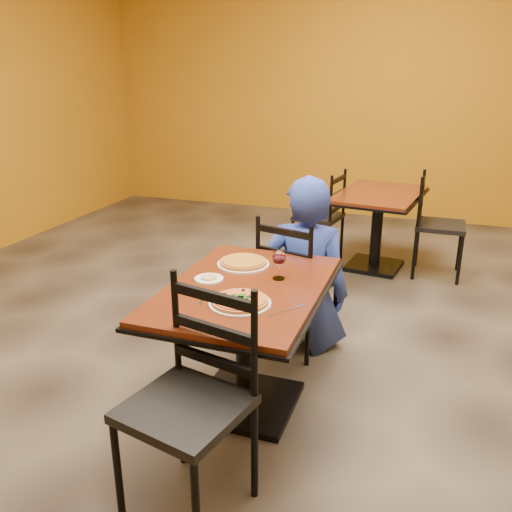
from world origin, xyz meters
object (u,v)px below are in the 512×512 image
at_px(chair_main_far, 298,282).
at_px(plate_far, 243,264).
at_px(table_main, 246,318).
at_px(chair_second_right, 440,226).
at_px(wine_glass, 279,263).
at_px(table_second, 378,213).
at_px(chair_second_left, 318,217).
at_px(pizza_main, 240,300).
at_px(chair_main_near, 185,409).
at_px(plate_main, 240,303).
at_px(diner, 306,263).
at_px(side_plate, 209,279).
at_px(pizza_far, 243,262).

bearing_deg(chair_main_far, plate_far, 82.10).
xyz_separation_m(table_main, chair_second_right, (0.98, 2.53, -0.08)).
bearing_deg(wine_glass, table_second, 83.52).
distance_m(chair_main_far, chair_second_right, 1.97).
bearing_deg(chair_second_left, pizza_main, 13.19).
height_order(chair_second_left, wine_glass, wine_glass).
xyz_separation_m(chair_main_far, chair_second_right, (0.89, 1.75, 0.00)).
distance_m(table_main, chair_main_near, 0.80).
relative_size(chair_main_far, wine_glass, 5.31).
height_order(plate_main, pizza_main, pizza_main).
bearing_deg(chair_second_right, plate_main, 161.77).
height_order(table_second, pizza_main, pizza_main).
height_order(diner, pizza_main, diner).
bearing_deg(side_plate, chair_second_right, 64.51).
bearing_deg(side_plate, chair_second_left, 88.74).
height_order(table_main, pizza_main, pizza_main).
distance_m(chair_second_right, pizza_main, 2.93).
distance_m(table_second, diner, 1.72).
bearing_deg(chair_main_near, pizza_main, 99.83).
bearing_deg(plate_far, pizza_far, -63.43).
height_order(table_second, chair_second_right, chair_second_right).
xyz_separation_m(chair_second_right, plate_far, (-1.10, -2.24, 0.28)).
height_order(pizza_main, pizza_far, same).
height_order(diner, plate_far, diner).
distance_m(table_second, chair_main_near, 3.36).
height_order(chair_main_near, side_plate, chair_main_near).
distance_m(diner, pizza_far, 0.63).
relative_size(diner, plate_main, 3.89).
height_order(chair_second_right, diner, diner).
bearing_deg(diner, pizza_main, 82.25).
relative_size(chair_main_near, pizza_main, 3.60).
relative_size(chair_second_right, diner, 0.79).
relative_size(pizza_main, plate_far, 0.92).
bearing_deg(side_plate, diner, 67.25).
relative_size(chair_main_near, chair_second_right, 1.07).
distance_m(chair_main_near, chair_second_left, 3.34).
distance_m(table_main, chair_second_left, 2.54).
bearing_deg(plate_main, pizza_far, 108.68).
distance_m(table_main, diner, 0.85).
distance_m(chair_second_left, plate_main, 2.79).
distance_m(chair_main_near, chair_main_far, 1.59).
bearing_deg(chair_second_right, table_main, 159.10).
xyz_separation_m(chair_main_near, diner, (0.10, 1.64, 0.09)).
bearing_deg(chair_second_right, chair_main_near, 164.24).
relative_size(table_second, chair_second_left, 1.27).
bearing_deg(plate_main, plate_far, 108.68).
relative_size(diner, plate_far, 3.89).
bearing_deg(diner, wine_glass, 86.97).
relative_size(pizza_main, pizza_far, 1.01).
height_order(chair_main_near, chair_second_right, chair_main_near).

